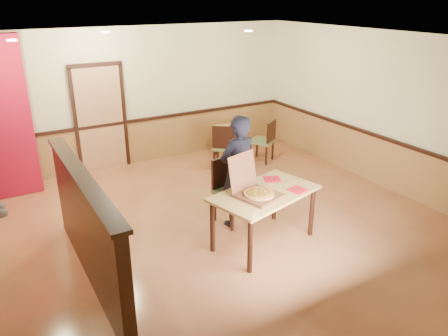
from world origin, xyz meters
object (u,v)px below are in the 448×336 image
at_px(side_chair_right, 265,139).
at_px(pizza_box, 256,191).
at_px(diner_chair, 231,188).
at_px(main_table, 264,199).
at_px(side_table, 231,135).
at_px(diner, 238,172).
at_px(side_chair_left, 225,145).
at_px(condiment, 234,124).

relative_size(side_chair_right, pizza_box, 1.24).
bearing_deg(diner_chair, main_table, -95.98).
xyz_separation_m(side_chair_right, side_table, (-0.49, 0.61, 0.02)).
distance_m(side_chair_right, diner, 2.84).
height_order(diner_chair, side_chair_left, diner_chair).
height_order(side_chair_right, condiment, side_chair_right).
relative_size(main_table, condiment, 11.49).
bearing_deg(main_table, side_chair_right, 40.32).
distance_m(side_table, diner, 3.04).
bearing_deg(diner_chair, pizza_box, -107.68).
xyz_separation_m(side_chair_left, pizza_box, (-1.12, -2.76, 0.35)).
height_order(side_chair_left, side_table, side_chair_left).
bearing_deg(side_chair_left, pizza_box, 107.11).
relative_size(side_chair_left, condiment, 6.67).
distance_m(pizza_box, condiment, 3.72).
distance_m(diner_chair, side_chair_right, 2.73).
xyz_separation_m(side_chair_right, pizza_box, (-2.10, -2.76, 0.38)).
bearing_deg(pizza_box, main_table, -3.62).
height_order(diner_chair, side_table, diner_chair).
height_order(diner_chair, side_chair_right, diner_chair).
bearing_deg(pizza_box, side_chair_left, 51.91).
distance_m(diner_chair, diner, 0.35).
bearing_deg(side_table, diner_chair, -120.96).
height_order(side_chair_right, pizza_box, pizza_box).
bearing_deg(side_chair_left, main_table, 110.10).
relative_size(side_table, pizza_box, 1.00).
bearing_deg(main_table, condiment, 51.28).
xyz_separation_m(side_table, condiment, (0.05, -0.04, 0.24)).
xyz_separation_m(main_table, condiment, (1.49, 3.29, 0.06)).
distance_m(main_table, condiment, 3.61).
xyz_separation_m(pizza_box, condiment, (1.66, 3.33, -0.13)).
relative_size(main_table, side_table, 2.31).
bearing_deg(condiment, diner, -120.10).
relative_size(side_chair_left, side_table, 1.34).
xyz_separation_m(diner_chair, diner, (0.03, -0.15, 0.32)).
bearing_deg(condiment, pizza_box, -116.59).
xyz_separation_m(side_chair_left, condiment, (0.54, 0.57, 0.22)).
height_order(side_chair_right, diner, diner).
bearing_deg(side_table, pizza_box, -115.66).
bearing_deg(condiment, main_table, -114.34).
xyz_separation_m(side_chair_left, side_chair_right, (0.98, -0.00, -0.04)).
bearing_deg(side_table, diner, -118.93).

